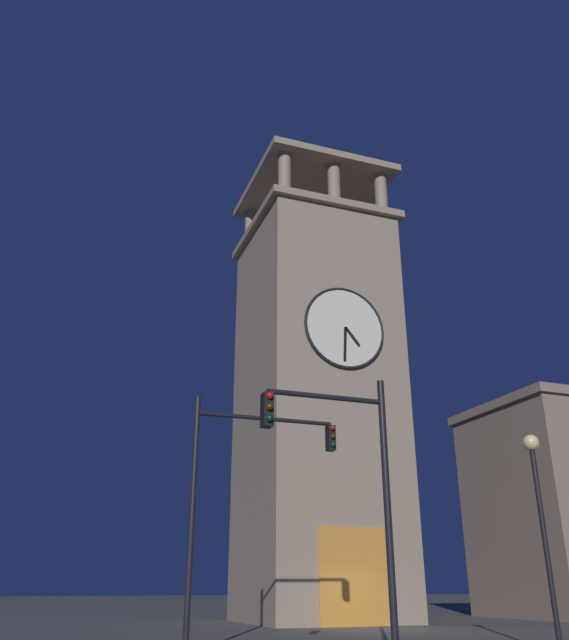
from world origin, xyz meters
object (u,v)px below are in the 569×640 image
at_px(clocktower, 316,398).
at_px(street_lamp, 539,497).
at_px(traffic_signal_mid, 349,470).
at_px(traffic_signal_near, 240,478).

height_order(clocktower, street_lamp, clocktower).
bearing_deg(traffic_signal_mid, street_lamp, -167.04).
height_order(traffic_signal_near, street_lamp, traffic_signal_near).
bearing_deg(traffic_signal_near, street_lamp, 156.91).
bearing_deg(street_lamp, traffic_signal_near, -23.09).
xyz_separation_m(clocktower, traffic_signal_near, (7.91, 13.31, -6.45)).
height_order(traffic_signal_mid, street_lamp, traffic_signal_mid).
xyz_separation_m(clocktower, street_lamp, (0.52, 16.46, -7.03)).
height_order(clocktower, traffic_signal_mid, clocktower).
distance_m(traffic_signal_mid, street_lamp, 6.39).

